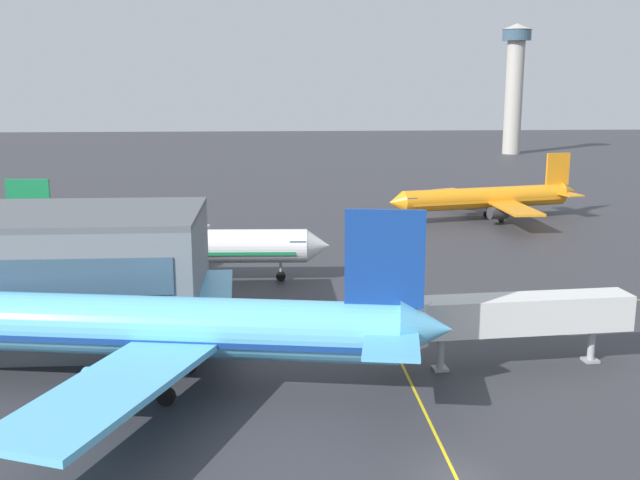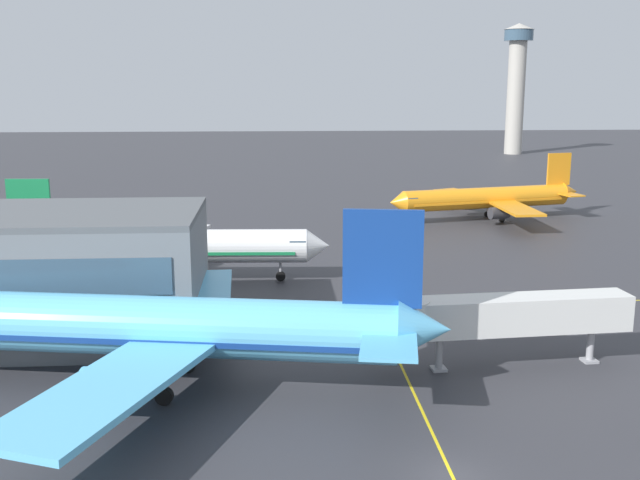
% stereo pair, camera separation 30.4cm
% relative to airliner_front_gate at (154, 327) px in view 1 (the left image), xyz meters
% --- Properties ---
extents(ground_plane, '(600.00, 600.00, 0.00)m').
position_rel_airliner_front_gate_xyz_m(ground_plane, '(18.04, -13.40, -4.42)').
color(ground_plane, '#333338').
extents(airliner_front_gate, '(41.58, 35.43, 12.95)m').
position_rel_airliner_front_gate_xyz_m(airliner_front_gate, '(0.00, 0.00, 0.00)').
color(airliner_front_gate, '#5BB7E5').
rests_on(airliner_front_gate, ground).
extents(airliner_second_row, '(35.85, 30.92, 11.15)m').
position_rel_airliner_front_gate_xyz_m(airliner_second_row, '(-3.51, 28.88, -0.62)').
color(airliner_second_row, white).
rests_on(airliner_second_row, ground).
extents(airliner_third_row, '(32.33, 27.49, 10.14)m').
position_rel_airliner_front_gate_xyz_m(airliner_third_row, '(42.02, 62.79, -0.96)').
color(airliner_third_row, orange).
rests_on(airliner_third_row, ground).
extents(taxiway_markings, '(169.66, 74.59, 0.01)m').
position_rel_airliner_front_gate_xyz_m(taxiway_markings, '(18.04, 1.56, -4.42)').
color(taxiway_markings, yellow).
rests_on(taxiway_markings, ground).
extents(jet_bridge, '(19.37, 4.36, 5.58)m').
position_rel_airliner_front_gate_xyz_m(jet_bridge, '(24.21, 2.03, -0.36)').
color(jet_bridge, silver).
rests_on(jet_bridge, ground).
extents(control_tower, '(8.82, 8.82, 38.22)m').
position_rel_airliner_front_gate_xyz_m(control_tower, '(81.58, 172.40, 17.73)').
color(control_tower, '#ADA89E').
rests_on(control_tower, ground).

